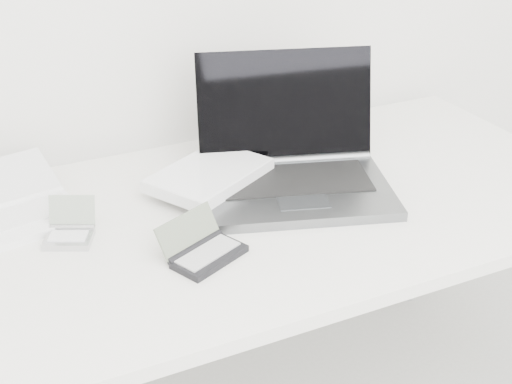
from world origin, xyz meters
name	(u,v)px	position (x,y,z in m)	size (l,w,h in m)	color
desk	(260,223)	(0.00, 1.55, 0.68)	(1.60, 0.80, 0.73)	white
laptop_large	(273,168)	(0.07, 1.62, 0.78)	(0.60, 0.48, 0.28)	#5A5D5F
netbook_open_white	(21,209)	(-0.49, 1.73, 0.75)	(0.28, 0.33, 0.07)	white
pda_silver	(70,231)	(-0.42, 1.59, 0.75)	(0.13, 0.13, 0.08)	#BCBDC1
palmtop_charcoal	(203,250)	(-0.19, 1.41, 0.75)	(0.18, 0.17, 0.08)	black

